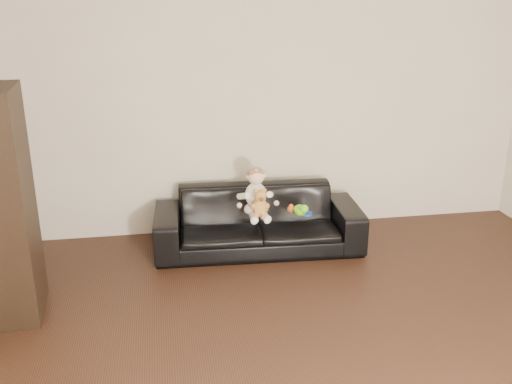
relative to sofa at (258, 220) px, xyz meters
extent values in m
plane|color=beige|center=(0.28, 0.50, 1.02)|extent=(5.00, 0.00, 5.00)
imported|color=black|center=(0.00, 0.00, 0.00)|extent=(1.92, 0.83, 0.55)
ellipsoid|color=silver|center=(-0.03, -0.09, 0.15)|extent=(0.24, 0.21, 0.12)
ellipsoid|color=white|center=(-0.03, -0.08, 0.28)|extent=(0.20, 0.17, 0.23)
sphere|color=beige|center=(-0.03, -0.09, 0.45)|extent=(0.16, 0.16, 0.15)
ellipsoid|color=#8C603F|center=(-0.03, -0.08, 0.48)|extent=(0.16, 0.16, 0.11)
cylinder|color=silver|center=(-0.08, -0.23, 0.13)|extent=(0.08, 0.19, 0.07)
cylinder|color=silver|center=(0.01, -0.23, 0.13)|extent=(0.08, 0.19, 0.07)
sphere|color=white|center=(-0.09, -0.33, 0.13)|extent=(0.07, 0.07, 0.06)
sphere|color=white|center=(0.02, -0.33, 0.13)|extent=(0.07, 0.07, 0.06)
cylinder|color=white|center=(-0.15, -0.13, 0.29)|extent=(0.07, 0.16, 0.10)
cylinder|color=white|center=(0.09, -0.13, 0.29)|extent=(0.07, 0.16, 0.10)
ellipsoid|color=#B67834|center=(-0.02, -0.23, 0.22)|extent=(0.15, 0.13, 0.16)
sphere|color=#B67834|center=(-0.02, -0.25, 0.33)|extent=(0.11, 0.11, 0.10)
sphere|color=#B67834|center=(-0.06, -0.24, 0.37)|extent=(0.04, 0.04, 0.04)
sphere|color=#B67834|center=(0.01, -0.24, 0.37)|extent=(0.04, 0.04, 0.04)
sphere|color=#593819|center=(-0.02, -0.30, 0.32)|extent=(0.04, 0.04, 0.04)
ellipsoid|color=#64CD18|center=(0.35, -0.17, 0.14)|extent=(0.13, 0.15, 0.10)
sphere|color=#CE5418|center=(0.29, -0.09, 0.12)|extent=(0.08, 0.08, 0.07)
cylinder|color=blue|center=(0.42, -0.16, 0.09)|extent=(0.12, 0.12, 0.02)
camera|label=1|loc=(-0.84, -4.81, 1.99)|focal=40.00mm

